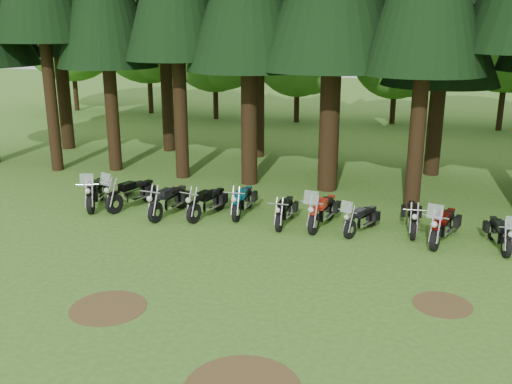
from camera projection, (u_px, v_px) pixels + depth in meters
ground at (255, 289)px, 14.36m from camera, size 120.00×120.00×0.00m
decid_0 at (73, 31)px, 42.14m from camera, size 8.00×7.78×10.00m
decid_1 at (150, 33)px, 40.87m from camera, size 7.91×7.69×9.88m
decid_2 at (218, 47)px, 38.63m from camera, size 6.72×6.53×8.40m
decid_3 at (301, 54)px, 37.44m from camera, size 6.12×5.95×7.65m
decid_4 at (400, 57)px, 36.78m from camera, size 5.93×5.76×7.41m
dirt_patch_0 at (108, 308)px, 13.38m from camera, size 1.80×1.80×0.01m
dirt_patch_1 at (442, 305)px, 13.53m from camera, size 1.40×1.40×0.01m
motorcycle_0 at (95, 193)px, 20.68m from camera, size 1.16×2.38×1.54m
motorcycle_1 at (131, 194)px, 20.58m from camera, size 0.98×2.41×1.53m
motorcycle_2 at (169, 201)px, 19.76m from camera, size 0.45×2.39×0.97m
motorcycle_3 at (207, 203)px, 19.64m from camera, size 0.59×2.28×0.93m
motorcycle_4 at (243, 201)px, 19.85m from camera, size 0.37×2.27×0.92m
motorcycle_5 at (285, 212)px, 18.88m from camera, size 0.31×2.09×0.85m
motorcycle_6 at (322, 212)px, 18.63m from camera, size 0.64×2.42×1.52m
motorcycle_7 at (361, 220)px, 18.12m from camera, size 0.98×1.97×1.28m
motorcycle_8 at (412, 218)px, 18.22m from camera, size 0.39×2.19×0.89m
motorcycle_9 at (443, 226)px, 17.30m from camera, size 0.89×2.39×1.51m
motorcycle_10 at (500, 234)px, 16.85m from camera, size 0.62×2.11×1.33m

